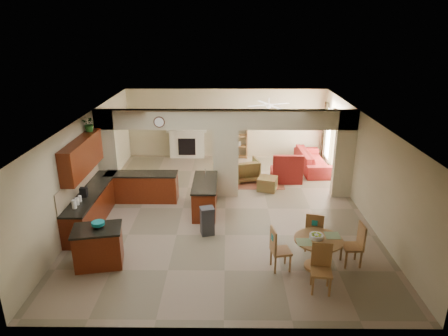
{
  "coord_description": "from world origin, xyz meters",
  "views": [
    {
      "loc": [
        0.06,
        -10.86,
        5.26
      ],
      "look_at": [
        -0.04,
        0.3,
        1.19
      ],
      "focal_mm": 32.0,
      "sensor_mm": 36.0,
      "label": 1
    }
  ],
  "objects_px": {
    "kitchen_island": "(99,246)",
    "armchair": "(246,170)",
    "sofa": "(313,160)",
    "dining_table": "(318,248)"
  },
  "relations": [
    {
      "from": "kitchen_island",
      "to": "sofa",
      "type": "relative_size",
      "value": 0.49
    },
    {
      "from": "armchair",
      "to": "dining_table",
      "type": "bearing_deg",
      "value": 90.6
    },
    {
      "from": "dining_table",
      "to": "sofa",
      "type": "distance_m",
      "value": 6.64
    },
    {
      "from": "kitchen_island",
      "to": "sofa",
      "type": "height_order",
      "value": "kitchen_island"
    },
    {
      "from": "dining_table",
      "to": "sofa",
      "type": "height_order",
      "value": "dining_table"
    },
    {
      "from": "kitchen_island",
      "to": "armchair",
      "type": "distance_m",
      "value": 6.38
    },
    {
      "from": "kitchen_island",
      "to": "armchair",
      "type": "height_order",
      "value": "kitchen_island"
    },
    {
      "from": "sofa",
      "to": "armchair",
      "type": "height_order",
      "value": "armchair"
    },
    {
      "from": "dining_table",
      "to": "armchair",
      "type": "relative_size",
      "value": 1.26
    },
    {
      "from": "kitchen_island",
      "to": "sofa",
      "type": "xyz_separation_m",
      "value": [
        6.17,
        6.44,
        -0.11
      ]
    }
  ]
}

